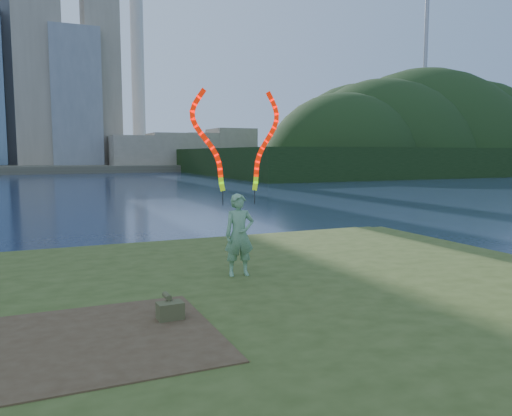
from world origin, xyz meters
name	(u,v)px	position (x,y,z in m)	size (l,w,h in m)	color
ground	(189,309)	(0.00, 0.00, 0.00)	(320.00, 320.00, 0.00)	#1A2843
grassy_knoll	(227,329)	(0.00, -2.30, 0.34)	(20.00, 18.00, 0.80)	#39481A
dirt_patch	(96,339)	(-2.20, -3.20, 0.81)	(3.20, 3.00, 0.02)	#47331E
far_shore	(54,167)	(0.00, 95.00, 0.60)	(320.00, 40.00, 1.20)	#4D4838
wooded_hill	(420,171)	(59.57, 59.96, 0.16)	(78.00, 50.00, 63.00)	black
woman_with_ribbons	(239,207)	(0.88, -0.64, 2.20)	(2.06, 0.48, 4.05)	#186727
canvas_bag	(170,310)	(-1.09, -2.80, 0.95)	(0.39, 0.45, 0.36)	#4C492B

